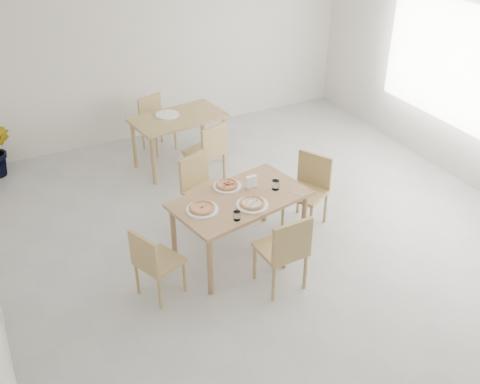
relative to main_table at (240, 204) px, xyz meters
name	(u,v)px	position (x,y,z in m)	size (l,w,h in m)	color
room	(475,73)	(3.45, 0.24, 0.84)	(7.28, 7.00, 7.00)	#B7B7B2
main_table	(240,204)	(0.00, 0.00, 0.00)	(1.57, 1.08, 0.75)	tan
chair_south	(285,248)	(0.14, -0.72, -0.14)	(0.45, 0.45, 0.89)	tan
chair_north	(201,185)	(-0.11, 0.79, -0.15)	(0.56, 0.56, 0.88)	tan
chair_west	(153,260)	(-1.08, -0.24, -0.20)	(0.52, 0.52, 0.80)	tan
chair_east	(309,185)	(1.03, 0.21, -0.15)	(0.59, 0.59, 0.88)	tan
plate_margherita	(202,210)	(-0.46, -0.04, 0.10)	(0.34, 0.34, 0.02)	white
plate_mushroom	(252,205)	(0.04, -0.20, 0.10)	(0.34, 0.34, 0.02)	white
plate_pepperoni	(227,186)	(-0.03, 0.26, 0.10)	(0.31, 0.31, 0.02)	white
pizza_margherita	(202,208)	(-0.46, -0.04, 0.12)	(0.28, 0.28, 0.03)	#F0AE71
pizza_mushroom	(252,203)	(0.04, -0.20, 0.12)	(0.29, 0.29, 0.03)	#F0AE71
pizza_pepperoni	(227,184)	(-0.03, 0.26, 0.12)	(0.28, 0.28, 0.03)	#F0AE71
tumbler_a	(276,185)	(0.42, -0.02, 0.14)	(0.08, 0.08, 0.11)	white
tumbler_b	(237,216)	(-0.21, -0.36, 0.13)	(0.07, 0.07, 0.09)	white
napkin_holder	(251,182)	(0.20, 0.13, 0.16)	(0.13, 0.06, 0.14)	silver
fork_a	(295,193)	(0.57, -0.20, 0.09)	(0.01, 0.17, 0.01)	silver
fork_b	(275,181)	(0.51, 0.13, 0.09)	(0.02, 0.20, 0.01)	silver
second_table	(178,123)	(0.18, 2.26, -0.01)	(1.35, 0.89, 0.75)	tan
chair_back_s	(209,149)	(0.34, 1.59, -0.15)	(0.56, 0.56, 0.89)	tan
chair_back_n	(155,120)	(0.05, 2.92, -0.19)	(0.50, 0.50, 0.81)	tan
plate_empty	(167,115)	(0.06, 2.37, 0.10)	(0.32, 0.32, 0.02)	white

